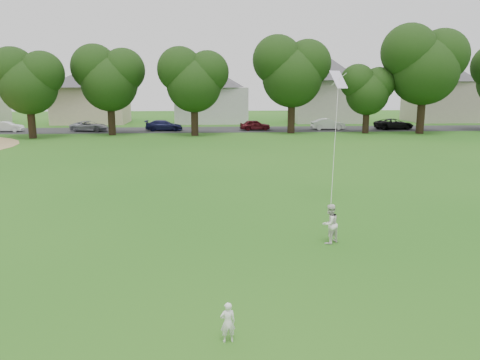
{
  "coord_description": "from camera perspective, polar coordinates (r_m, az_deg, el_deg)",
  "views": [
    {
      "loc": [
        -0.43,
        -12.41,
        5.3
      ],
      "look_at": [
        0.54,
        2.0,
        2.3
      ],
      "focal_mm": 35.0,
      "sensor_mm": 36.0,
      "label": 1
    }
  ],
  "objects": [
    {
      "name": "ground",
      "position": [
        13.5,
        -1.77,
        -11.39
      ],
      "size": [
        160.0,
        160.0,
        0.0
      ],
      "primitive_type": "plane",
      "color": "#1E5914",
      "rests_on": "ground"
    },
    {
      "name": "tree_row",
      "position": [
        49.07,
        1.31,
        13.16
      ],
      "size": [
        80.98,
        9.19,
        11.67
      ],
      "color": "black",
      "rests_on": "ground"
    },
    {
      "name": "street",
      "position": [
        54.67,
        -3.41,
        6.15
      ],
      "size": [
        90.0,
        7.0,
        0.01
      ],
      "primitive_type": "cube",
      "color": "#2D2D30",
      "rests_on": "ground"
    },
    {
      "name": "toddler",
      "position": [
        10.12,
        -1.5,
        -16.94
      ],
      "size": [
        0.35,
        0.26,
        0.88
      ],
      "primitive_type": "imported",
      "rotation": [
        0.0,
        0.0,
        3.31
      ],
      "color": "white",
      "rests_on": "ground"
    },
    {
      "name": "older_boy",
      "position": [
        16.01,
        10.9,
        -5.27
      ],
      "size": [
        0.83,
        0.79,
        1.35
      ],
      "primitive_type": "imported",
      "rotation": [
        0.0,
        0.0,
        3.73
      ],
      "color": "white",
      "rests_on": "ground"
    },
    {
      "name": "kite",
      "position": [
        18.14,
        11.5,
        4.89
      ],
      "size": [
        1.27,
        3.05,
        7.0
      ],
      "color": "white",
      "rests_on": "ground"
    },
    {
      "name": "parked_cars",
      "position": [
        53.63,
        -5.34,
        6.66
      ],
      "size": [
        55.64,
        2.43,
        1.27
      ],
      "color": "black",
      "rests_on": "ground"
    },
    {
      "name": "house_row",
      "position": [
        64.45,
        -1.79,
        11.29
      ],
      "size": [
        75.89,
        13.8,
        10.33
      ],
      "color": "beige",
      "rests_on": "ground"
    }
  ]
}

